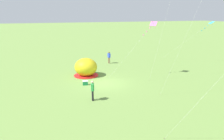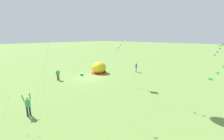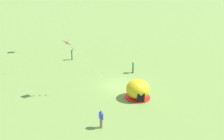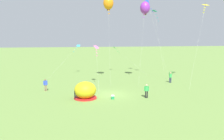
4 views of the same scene
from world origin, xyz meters
name	(u,v)px [view 3 (image 3 of 4)]	position (x,y,z in m)	size (l,w,h in m)	color
ground_plane	(122,86)	(0.00, 0.00, 0.00)	(300.00, 300.00, 0.00)	olive
popup_tent	(138,89)	(-3.41, -1.14, 1.00)	(2.81, 2.81, 2.10)	gold
cooler_box	(138,84)	(-0.13, -2.01, 0.22)	(0.44, 0.58, 0.44)	#1E8C4C
person_strolling	(133,66)	(4.04, -2.37, 0.96)	(0.58, 0.30, 1.72)	black
person_far_back	(101,118)	(-8.61, 3.54, 0.96)	(0.54, 0.38, 1.72)	#8C7251
person_with_toddler	(72,54)	(11.09, 5.77, 1.00)	(0.68, 0.50, 1.89)	#1E2347
kite_pink	(70,45)	(-1.14, 5.94, 5.66)	(0.95, 5.78, 6.23)	silver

